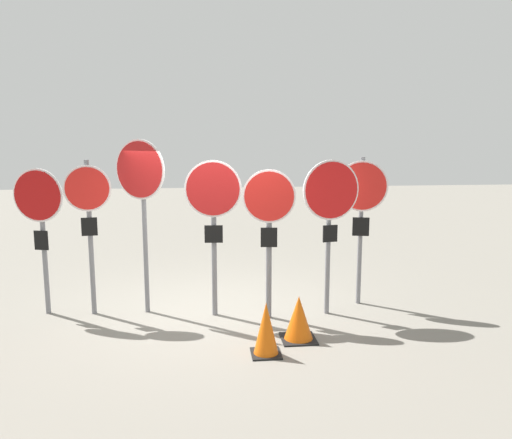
% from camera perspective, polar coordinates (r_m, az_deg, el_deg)
% --- Properties ---
extents(ground_plane, '(40.00, 40.00, 0.00)m').
position_cam_1_polar(ground_plane, '(7.88, -5.33, -10.69)').
color(ground_plane, gray).
extents(stop_sign_0, '(0.78, 0.25, 2.25)m').
position_cam_1_polar(stop_sign_0, '(8.11, -23.49, 0.82)').
color(stop_sign_0, slate).
rests_on(stop_sign_0, ground).
extents(stop_sign_1, '(0.69, 0.16, 2.37)m').
position_cam_1_polar(stop_sign_1, '(7.83, -18.60, 1.18)').
color(stop_sign_1, slate).
rests_on(stop_sign_1, ground).
extents(stop_sign_2, '(0.77, 0.51, 2.67)m').
position_cam_1_polar(stop_sign_2, '(7.65, -13.01, 3.67)').
color(stop_sign_2, slate).
rests_on(stop_sign_2, ground).
extents(stop_sign_3, '(0.84, 0.16, 2.37)m').
position_cam_1_polar(stop_sign_3, '(7.38, -4.90, 1.48)').
color(stop_sign_3, slate).
rests_on(stop_sign_3, ground).
extents(stop_sign_4, '(0.78, 0.18, 2.24)m').
position_cam_1_polar(stop_sign_4, '(7.27, 1.50, 0.25)').
color(stop_sign_4, slate).
rests_on(stop_sign_4, ground).
extents(stop_sign_5, '(0.89, 0.21, 2.37)m').
position_cam_1_polar(stop_sign_5, '(7.50, 8.52, 1.72)').
color(stop_sign_5, slate).
rests_on(stop_sign_5, ground).
extents(stop_sign_6, '(0.79, 0.23, 2.39)m').
position_cam_1_polar(stop_sign_6, '(8.08, 11.98, 2.02)').
color(stop_sign_6, slate).
rests_on(stop_sign_6, ground).
extents(traffic_cone_0, '(0.37, 0.37, 0.68)m').
position_cam_1_polar(traffic_cone_0, '(6.36, 1.16, -12.37)').
color(traffic_cone_0, black).
rests_on(traffic_cone_0, ground).
extents(traffic_cone_1, '(0.46, 0.46, 0.61)m').
position_cam_1_polar(traffic_cone_1, '(6.83, 4.90, -11.18)').
color(traffic_cone_1, black).
rests_on(traffic_cone_1, ground).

